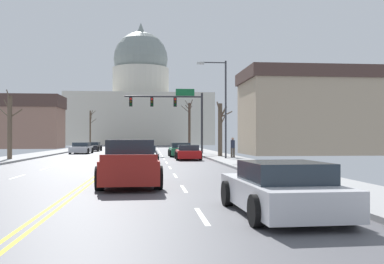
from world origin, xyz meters
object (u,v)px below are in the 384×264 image
(pickup_truck_near_04, at_px, (130,165))
(sedan_near_05, at_px, (281,189))
(pedestrian_00, at_px, (233,146))
(street_lamp_right, at_px, (222,100))
(sedan_oncoming_00, at_px, (81,148))
(signal_gantry, at_px, (174,107))
(sedan_near_00, at_px, (180,150))
(sedan_oncoming_01, at_px, (92,147))
(sedan_near_01, at_px, (188,153))
(sedan_near_02, at_px, (143,156))
(sedan_near_03, at_px, (139,160))

(pickup_truck_near_04, distance_m, sedan_near_05, 7.73)
(pedestrian_00, bearing_deg, street_lamp_right, -128.05)
(sedan_near_05, relative_size, sedan_oncoming_00, 0.97)
(signal_gantry, height_order, sedan_near_00, signal_gantry)
(sedan_oncoming_01, bearing_deg, sedan_near_00, -59.09)
(sedan_near_00, height_order, sedan_oncoming_01, sedan_near_00)
(sedan_near_01, relative_size, pedestrian_00, 2.67)
(sedan_near_00, bearing_deg, pedestrian_00, -53.03)
(sedan_near_00, distance_m, sedan_near_02, 12.29)
(sedan_near_05, bearing_deg, sedan_near_02, 100.41)
(sedan_oncoming_01, bearing_deg, sedan_oncoming_00, -90.60)
(sedan_near_00, relative_size, pickup_truck_near_04, 0.81)
(sedan_near_02, bearing_deg, street_lamp_right, 40.95)
(sedan_near_00, xyz_separation_m, sedan_near_03, (-3.33, -17.39, 0.00))
(sedan_near_03, height_order, sedan_oncoming_00, sedan_near_03)
(sedan_near_00, height_order, pickup_truck_near_04, pickup_truck_near_04)
(sedan_near_01, xyz_separation_m, sedan_oncoming_00, (-10.41, 14.35, 0.02))
(signal_gantry, height_order, pickup_truck_near_04, signal_gantry)
(sedan_near_01, xyz_separation_m, sedan_near_03, (-3.52, -11.51, 0.05))
(street_lamp_right, relative_size, pedestrian_00, 4.70)
(street_lamp_right, xyz_separation_m, sedan_near_03, (-6.09, -10.74, -4.05))
(sedan_near_00, bearing_deg, sedan_oncoming_01, 120.91)
(signal_gantry, relative_size, sedan_near_02, 1.83)
(sedan_oncoming_00, bearing_deg, pickup_truck_near_04, -78.24)
(street_lamp_right, xyz_separation_m, sedan_near_02, (-6.00, -5.20, -4.06))
(sedan_near_00, distance_m, sedan_near_01, 5.88)
(sedan_near_02, relative_size, pedestrian_00, 2.69)
(sedan_near_02, xyz_separation_m, sedan_oncoming_00, (-6.99, 20.33, -0.01))
(signal_gantry, bearing_deg, sedan_near_01, -86.65)
(pickup_truck_near_04, relative_size, pedestrian_00, 3.43)
(sedan_near_01, relative_size, sedan_oncoming_01, 0.96)
(pickup_truck_near_04, xyz_separation_m, pedestrian_00, (7.43, 18.52, 0.29))
(sedan_oncoming_00, relative_size, pedestrian_00, 2.79)
(street_lamp_right, bearing_deg, signal_gantry, 106.54)
(pedestrian_00, bearing_deg, sedan_near_05, -98.35)
(sedan_oncoming_00, bearing_deg, sedan_near_01, -54.03)
(street_lamp_right, height_order, sedan_near_02, street_lamp_right)
(sedan_near_01, distance_m, pedestrian_00, 3.81)
(sedan_near_02, height_order, sedan_oncoming_00, sedan_near_02)
(sedan_near_00, relative_size, sedan_oncoming_01, 1.01)
(sedan_near_02, distance_m, sedan_oncoming_00, 21.50)
(pickup_truck_near_04, relative_size, sedan_oncoming_01, 1.24)
(sedan_near_05, bearing_deg, sedan_near_01, 90.00)
(sedan_near_00, height_order, sedan_near_01, sedan_near_00)
(sedan_near_01, xyz_separation_m, sedan_near_02, (-3.43, -5.98, 0.04))
(pickup_truck_near_04, bearing_deg, sedan_oncoming_01, 99.24)
(sedan_near_01, distance_m, sedan_near_03, 12.04)
(sedan_near_02, relative_size, sedan_oncoming_00, 0.96)
(sedan_near_03, bearing_deg, sedan_near_01, 72.98)
(sedan_near_01, bearing_deg, sedan_near_03, -107.02)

